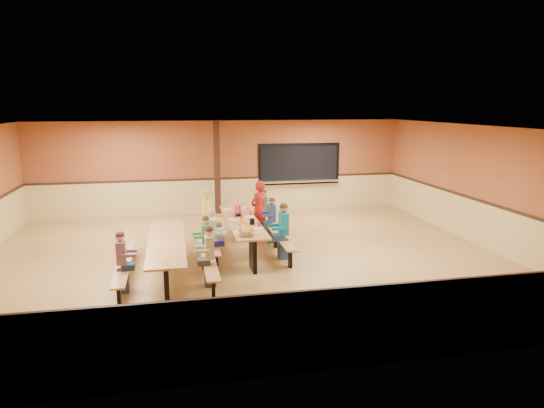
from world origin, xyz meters
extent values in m
plane|color=olive|center=(0.00, 0.00, 0.00)|extent=(12.00, 12.00, 0.00)
cube|color=#964E2B|center=(0.00, 5.00, 1.50)|extent=(12.00, 0.04, 3.00)
cube|color=#964E2B|center=(0.00, -5.00, 1.50)|extent=(12.00, 0.04, 3.00)
cube|color=#964E2B|center=(6.00, 0.00, 1.50)|extent=(0.04, 10.00, 3.00)
cube|color=white|center=(0.00, 0.00, 3.00)|extent=(12.00, 10.00, 0.04)
cube|color=black|center=(2.60, 4.97, 1.55)|extent=(2.60, 0.06, 1.20)
cube|color=silver|center=(2.60, 4.88, 0.98)|extent=(2.70, 0.28, 0.06)
cube|color=black|center=(-0.20, 4.40, 1.50)|extent=(0.18, 0.18, 3.00)
cube|color=#BD854B|center=(0.05, 0.74, 0.72)|extent=(0.75, 3.60, 0.04)
cube|color=black|center=(0.05, -0.81, 0.35)|extent=(0.08, 0.60, 0.70)
cube|color=black|center=(0.05, 2.29, 0.35)|extent=(0.08, 0.60, 0.70)
cube|color=#BD854B|center=(-0.77, 0.74, 0.43)|extent=(0.26, 3.60, 0.04)
cube|color=black|center=(-0.77, 0.74, 0.21)|extent=(0.06, 0.18, 0.41)
cube|color=#BD854B|center=(0.88, 0.74, 0.43)|extent=(0.26, 3.60, 0.04)
cube|color=black|center=(0.88, 0.74, 0.21)|extent=(0.06, 0.18, 0.41)
cube|color=#BD854B|center=(-1.75, -0.74, 0.72)|extent=(0.75, 3.60, 0.04)
cube|color=black|center=(-1.75, -2.29, 0.35)|extent=(0.08, 0.60, 0.70)
cube|color=black|center=(-1.75, 0.81, 0.35)|extent=(0.08, 0.60, 0.70)
cube|color=#BD854B|center=(-2.58, -0.74, 0.43)|extent=(0.26, 3.60, 0.04)
cube|color=black|center=(-2.58, -0.74, 0.21)|extent=(0.06, 0.18, 0.41)
cube|color=#BD854B|center=(-0.93, -0.74, 0.43)|extent=(0.26, 3.60, 0.04)
cube|color=black|center=(-0.93, -0.74, 0.21)|extent=(0.06, 0.18, 0.41)
imported|color=#A71913|center=(0.65, 1.80, 0.76)|extent=(0.66, 0.64, 1.52)
cylinder|color=red|center=(0.04, 1.42, 0.85)|extent=(0.16, 0.16, 0.22)
cube|color=black|center=(0.21, 0.28, 0.80)|extent=(0.10, 0.14, 0.13)
cylinder|color=yellow|center=(0.01, 0.34, 0.82)|extent=(0.06, 0.06, 0.17)
cylinder|color=#B2140F|center=(0.01, 0.51, 0.82)|extent=(0.06, 0.06, 0.17)
cube|color=black|center=(0.00, 1.19, 0.77)|extent=(0.16, 0.16, 0.06)
cube|color=#BD854B|center=(0.00, 1.19, 1.05)|extent=(0.02, 0.09, 0.50)
camera|label=1|loc=(-1.57, -10.65, 3.52)|focal=32.00mm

